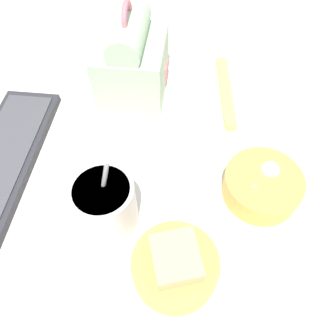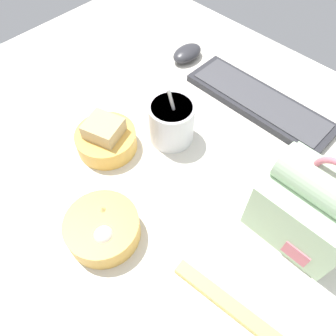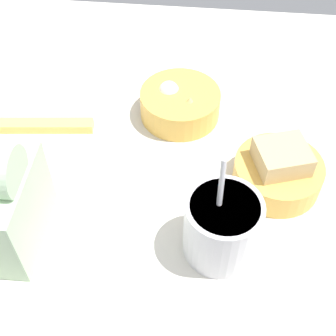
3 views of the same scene
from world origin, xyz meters
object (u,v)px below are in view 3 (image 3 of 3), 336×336
Objects in this scene: soup_cup at (222,227)px; chopstick_case at (28,126)px; bento_bowl_snacks at (180,103)px; bento_bowl_sandwich at (278,171)px.

soup_cup is 0.72× the size of chopstick_case.
soup_cup reaches higher than chopstick_case.
soup_cup is 1.18× the size of bento_bowl_snacks.
bento_bowl_sandwich is at bearing 169.45° from chopstick_case.
bento_bowl_sandwich is (-8.26, -12.21, -2.12)cm from soup_cup.
bento_bowl_sandwich is 21.24cm from bento_bowl_snacks.
chopstick_case is (25.47, 6.26, -1.84)cm from bento_bowl_snacks.
bento_bowl_sandwich is 42.23cm from chopstick_case.
bento_bowl_snacks is at bearing -73.56° from soup_cup.
bento_bowl_sandwich is 0.60× the size of chopstick_case.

